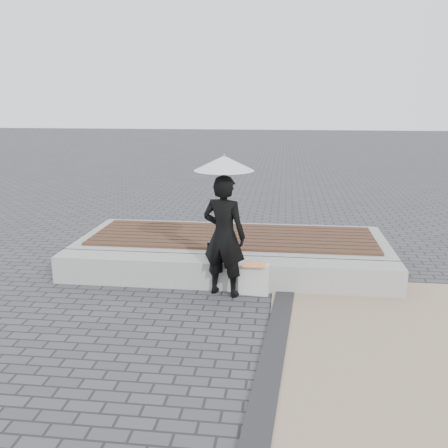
{
  "coord_description": "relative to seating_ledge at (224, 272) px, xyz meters",
  "views": [
    {
      "loc": [
        0.83,
        -5.19,
        2.63
      ],
      "look_at": [
        0.04,
        1.29,
        1.0
      ],
      "focal_mm": 40.27,
      "sensor_mm": 36.0,
      "label": 1
    }
  ],
  "objects": [
    {
      "name": "seating_ledge",
      "position": [
        0.0,
        0.0,
        0.0
      ],
      "size": [
        5.0,
        0.45,
        0.4
      ],
      "primitive_type": "cube",
      "color": "#AFAFAA",
      "rests_on": "ground"
    },
    {
      "name": "handbag",
      "position": [
        -0.1,
        0.13,
        0.31
      ],
      "size": [
        0.34,
        0.18,
        0.23
      ],
      "primitive_type": "cube",
      "rotation": [
        0.0,
        0.0,
        0.22
      ],
      "color": "black",
      "rests_on": "seating_ledge"
    },
    {
      "name": "timber_decking",
      "position": [
        0.0,
        1.2,
        0.22
      ],
      "size": [
        4.6,
        1.6,
        0.04
      ],
      "primitive_type": null,
      "color": "#513323",
      "rests_on": "timber_platform"
    },
    {
      "name": "woman",
      "position": [
        0.04,
        -0.31,
        0.64
      ],
      "size": [
        0.7,
        0.56,
        1.67
      ],
      "primitive_type": "imported",
      "rotation": [
        0.0,
        0.0,
        2.84
      ],
      "color": "black",
      "rests_on": "ground"
    },
    {
      "name": "canvas_tote",
      "position": [
        0.44,
        -0.26,
        0.02
      ],
      "size": [
        0.42,
        0.21,
        0.43
      ],
      "primitive_type": "cube",
      "rotation": [
        0.0,
        0.0,
        -0.08
      ],
      "color": "silver",
      "rests_on": "ground"
    },
    {
      "name": "timber_platform",
      "position": [
        0.0,
        1.2,
        0.0
      ],
      "size": [
        5.0,
        2.0,
        0.4
      ],
      "primitive_type": "cube",
      "color": "#A1A29D",
      "rests_on": "ground"
    },
    {
      "name": "edging_band",
      "position": [
        0.75,
        -2.1,
        -0.18
      ],
      "size": [
        0.61,
        5.2,
        0.04
      ],
      "primitive_type": "cube",
      "rotation": [
        0.0,
        0.0,
        -0.07
      ],
      "color": "#2A292C",
      "rests_on": "ground"
    },
    {
      "name": "magazine",
      "position": [
        0.44,
        -0.31,
        0.24
      ],
      "size": [
        0.32,
        0.24,
        0.01
      ],
      "primitive_type": "cube",
      "rotation": [
        0.0,
        0.0,
        -0.04
      ],
      "color": "#E74634",
      "rests_on": "canvas_tote"
    },
    {
      "name": "ground",
      "position": [
        0.0,
        -1.6,
        -0.2
      ],
      "size": [
        80.0,
        80.0,
        0.0
      ],
      "primitive_type": "plane",
      "color": "#454449",
      "rests_on": "ground"
    },
    {
      "name": "parasol",
      "position": [
        0.04,
        -0.31,
        1.62
      ],
      "size": [
        0.79,
        0.79,
        1.01
      ],
      "rotation": [
        0.0,
        0.0,
        0.29
      ],
      "color": "#A1A1A5",
      "rests_on": "ground"
    }
  ]
}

